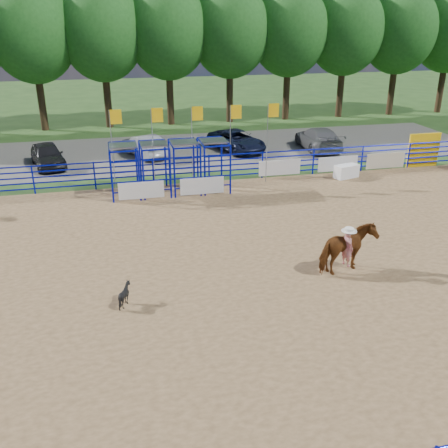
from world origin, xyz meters
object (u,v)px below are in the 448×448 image
(horse_and_rider, at_px, (347,248))
(calf, at_px, (125,295))
(announcer_table, at_px, (346,171))
(car_c, at_px, (237,141))
(car_a, at_px, (48,155))
(car_d, at_px, (319,139))
(car_b, at_px, (145,146))

(horse_and_rider, bearing_deg, calf, -176.59)
(announcer_table, bearing_deg, car_c, 121.34)
(calf, relative_size, car_a, 0.17)
(announcer_table, bearing_deg, calf, -139.71)
(car_d, bearing_deg, calf, 55.07)
(announcer_table, height_order, car_c, car_c)
(calf, distance_m, car_b, 17.99)
(announcer_table, bearing_deg, car_a, 159.61)
(calf, distance_m, car_c, 19.74)
(horse_and_rider, xyz_separation_m, car_c, (0.51, 17.51, -0.28))
(horse_and_rider, xyz_separation_m, calf, (-7.65, -0.46, -0.57))
(announcer_table, xyz_separation_m, calf, (-12.60, -10.68, -0.00))
(car_b, xyz_separation_m, car_c, (6.09, 0.10, -0.02))
(announcer_table, xyz_separation_m, car_b, (-10.53, 7.19, 0.31))
(calf, height_order, car_c, car_c)
(announcer_table, distance_m, car_d, 6.33)
(calf, relative_size, car_c, 0.15)
(horse_and_rider, height_order, car_c, horse_and_rider)
(calf, relative_size, car_d, 0.14)
(announcer_table, distance_m, car_b, 12.75)
(horse_and_rider, bearing_deg, car_c, 88.32)
(announcer_table, relative_size, horse_and_rider, 0.58)
(car_a, relative_size, car_c, 0.86)
(horse_and_rider, relative_size, car_d, 0.46)
(car_a, relative_size, car_b, 0.99)
(car_b, relative_size, car_d, 0.81)
(calf, height_order, car_d, car_d)
(calf, distance_m, car_a, 17.18)
(car_a, distance_m, car_b, 5.93)
(announcer_table, relative_size, car_d, 0.26)
(car_b, height_order, car_c, car_b)
(horse_and_rider, distance_m, car_d, 17.51)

